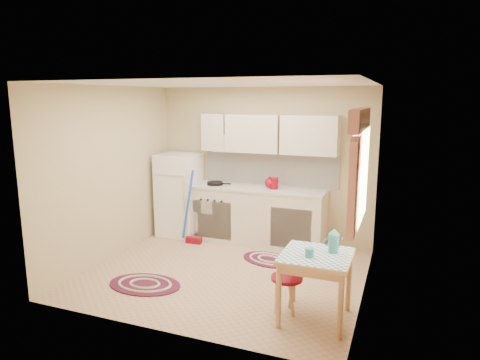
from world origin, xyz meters
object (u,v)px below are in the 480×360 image
fridge (179,195)px  table (315,287)px  base_cabinets (255,216)px  stool (286,295)px

fridge → table: size_ratio=1.94×
base_cabinets → stool: base_cabinets is taller
base_cabinets → table: 2.53m
base_cabinets → stool: (1.09, -2.07, -0.23)m
table → stool: (-0.31, 0.03, -0.15)m
base_cabinets → fridge: bearing=-177.9°
base_cabinets → table: base_cabinets is taller
table → stool: size_ratio=1.71×
fridge → stool: fridge is taller
fridge → stool: (2.45, -2.02, -0.49)m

